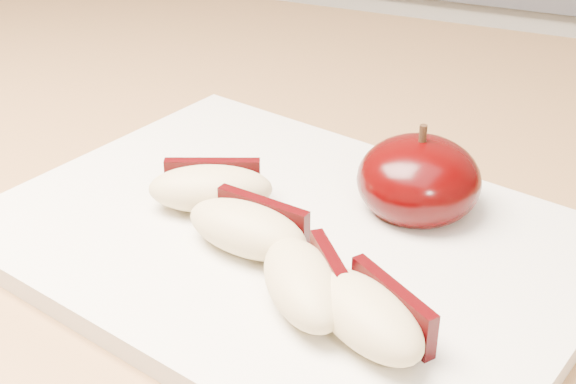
% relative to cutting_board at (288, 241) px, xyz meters
% --- Properties ---
extents(back_cabinet, '(2.40, 0.62, 0.94)m').
position_rel_cutting_board_xyz_m(back_cabinet, '(-0.04, 0.82, -0.44)').
color(back_cabinet, silver).
rests_on(back_cabinet, ground).
extents(cutting_board, '(0.37, 0.31, 0.01)m').
position_rel_cutting_board_xyz_m(cutting_board, '(0.00, 0.00, 0.00)').
color(cutting_board, beige).
rests_on(cutting_board, island_counter).
extents(apple_half, '(0.09, 0.09, 0.06)m').
position_rel_cutting_board_xyz_m(apple_half, '(0.06, 0.05, 0.02)').
color(apple_half, black).
rests_on(apple_half, cutting_board).
extents(apple_wedge_a, '(0.08, 0.06, 0.03)m').
position_rel_cutting_board_xyz_m(apple_wedge_a, '(-0.05, 0.01, 0.02)').
color(apple_wedge_a, tan).
rests_on(apple_wedge_a, cutting_board).
extents(apple_wedge_b, '(0.08, 0.05, 0.03)m').
position_rel_cutting_board_xyz_m(apple_wedge_b, '(-0.01, -0.02, 0.02)').
color(apple_wedge_b, tan).
rests_on(apple_wedge_b, cutting_board).
extents(apple_wedge_c, '(0.07, 0.08, 0.03)m').
position_rel_cutting_board_xyz_m(apple_wedge_c, '(0.03, -0.06, 0.02)').
color(apple_wedge_c, tan).
rests_on(apple_wedge_c, cutting_board).
extents(apple_wedge_d, '(0.08, 0.07, 0.03)m').
position_rel_cutting_board_xyz_m(apple_wedge_d, '(0.07, -0.07, 0.02)').
color(apple_wedge_d, tan).
rests_on(apple_wedge_d, cutting_board).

